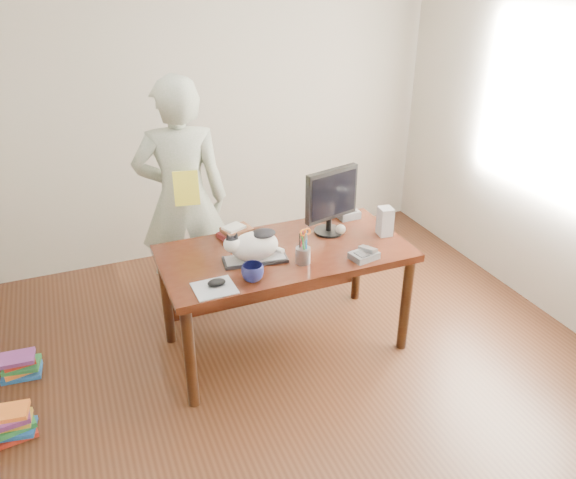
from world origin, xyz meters
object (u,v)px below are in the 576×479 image
at_px(calculator, 345,212).
at_px(coffee_mug, 253,273).
at_px(book_pile_a, 12,424).
at_px(phone, 364,255).
at_px(speaker, 385,221).
at_px(book_stack, 236,232).
at_px(cat, 253,245).
at_px(pen_cup, 303,253).
at_px(book_pile_b, 20,366).
at_px(mouse, 217,282).
at_px(keyboard, 255,259).
at_px(person, 183,201).
at_px(monitor, 331,198).
at_px(baseball, 341,229).
at_px(desk, 281,264).

bearing_deg(calculator, coffee_mug, -147.68).
bearing_deg(coffee_mug, book_pile_a, 176.89).
height_order(phone, speaker, speaker).
distance_m(book_stack, book_pile_a, 1.74).
distance_m(coffee_mug, calculator, 1.11).
bearing_deg(cat, speaker, 8.64).
bearing_deg(pen_cup, book_pile_b, 162.80).
relative_size(mouse, book_pile_b, 0.42).
bearing_deg(keyboard, pen_cup, -18.56).
relative_size(coffee_mug, calculator, 0.65).
bearing_deg(speaker, person, 155.02).
distance_m(monitor, coffee_mug, 0.82).
relative_size(coffee_mug, person, 0.07).
bearing_deg(pen_cup, keyboard, 153.73).
bearing_deg(baseball, speaker, -23.84).
bearing_deg(keyboard, desk, 39.70).
distance_m(mouse, calculator, 1.28).
bearing_deg(baseball, book_stack, 160.77).
relative_size(mouse, speaker, 0.55).
xyz_separation_m(cat, person, (-0.26, 0.79, 0.03)).
distance_m(mouse, book_pile_b, 1.51).
relative_size(speaker, book_pile_a, 0.73).
distance_m(speaker, book_pile_a, 2.58).
bearing_deg(pen_cup, book_pile_a, -179.86).
height_order(book_stack, person, person).
bearing_deg(desk, person, 127.54).
relative_size(coffee_mug, book_pile_b, 0.51).
bearing_deg(monitor, coffee_mug, -165.15).
distance_m(desk, calculator, 0.68).
height_order(desk, book_pile_b, desk).
height_order(cat, monitor, monitor).
height_order(mouse, phone, phone).
relative_size(calculator, book_pile_a, 0.75).
bearing_deg(coffee_mug, book_pile_b, 155.90).
height_order(pen_cup, person, person).
height_order(keyboard, pen_cup, pen_cup).
bearing_deg(book_pile_a, speaker, 3.54).
bearing_deg(cat, pen_cup, -17.51).
height_order(baseball, book_pile_a, baseball).
xyz_separation_m(calculator, person, (-1.10, 0.39, 0.11)).
height_order(desk, calculator, calculator).
relative_size(monitor, calculator, 2.28).
bearing_deg(monitor, pen_cup, -152.05).
distance_m(phone, book_stack, 0.89).
bearing_deg(speaker, keyboard, -171.45).
distance_m(pen_cup, book_stack, 0.57).
height_order(mouse, book_stack, book_stack).
distance_m(keyboard, cat, 0.11).
bearing_deg(coffee_mug, calculator, 33.20).
distance_m(calculator, book_pile_a, 2.52).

